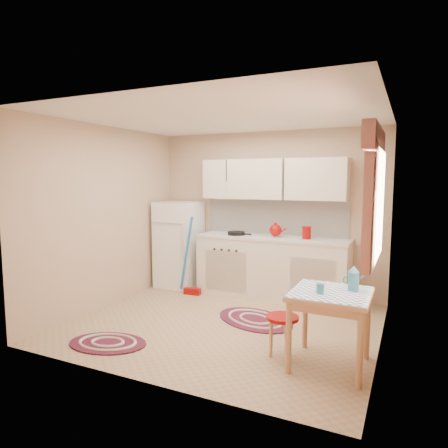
{
  "coord_description": "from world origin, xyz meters",
  "views": [
    {
      "loc": [
        2.04,
        -4.31,
        1.78
      ],
      "look_at": [
        -0.11,
        0.25,
        1.2
      ],
      "focal_mm": 32.0,
      "sensor_mm": 36.0,
      "label": 1
    }
  ],
  "objects": [
    {
      "name": "base_cabinets",
      "position": [
        0.19,
        1.3,
        0.44
      ],
      "size": [
        2.25,
        0.6,
        0.88
      ],
      "primitive_type": "cube",
      "color": "silver",
      "rests_on": "ground"
    },
    {
      "name": "broom",
      "position": [
        -0.96,
        0.9,
        0.6
      ],
      "size": [
        0.29,
        0.15,
        1.2
      ],
      "primitive_type": null,
      "rotation": [
        0.0,
        0.0,
        0.09
      ],
      "color": "blue",
      "rests_on": "ground"
    },
    {
      "name": "mug",
      "position": [
        1.31,
        -0.69,
        0.77
      ],
      "size": [
        0.09,
        0.09,
        0.1
      ],
      "primitive_type": "cylinder",
      "rotation": [
        0.0,
        0.0,
        -0.17
      ],
      "color": "teal",
      "rests_on": "table"
    },
    {
      "name": "table",
      "position": [
        1.39,
        -0.59,
        0.36
      ],
      "size": [
        0.72,
        0.72,
        0.72
      ],
      "primitive_type": "cube",
      "color": "tan",
      "rests_on": "ground"
    },
    {
      "name": "frying_pan",
      "position": [
        -0.37,
        1.25,
        0.94
      ],
      "size": [
        0.32,
        0.32,
        0.05
      ],
      "primitive_type": "cylinder",
      "rotation": [
        0.0,
        0.0,
        -0.22
      ],
      "color": "black",
      "rests_on": "countertop"
    },
    {
      "name": "room_shell",
      "position": [
        0.16,
        0.24,
        1.6
      ],
      "size": [
        3.64,
        3.6,
        2.52
      ],
      "color": "tan",
      "rests_on": "ground"
    },
    {
      "name": "fridge",
      "position": [
        -1.41,
        1.25,
        0.7
      ],
      "size": [
        0.65,
        0.6,
        1.4
      ],
      "primitive_type": "cube",
      "color": "white",
      "rests_on": "ground"
    },
    {
      "name": "countertop",
      "position": [
        0.19,
        1.3,
        0.9
      ],
      "size": [
        2.27,
        0.62,
        0.04
      ],
      "primitive_type": "cube",
      "color": "silver",
      "rests_on": "base_cabinets"
    },
    {
      "name": "stool",
      "position": [
        0.93,
        -0.59,
        0.21
      ],
      "size": [
        0.41,
        0.41,
        0.42
      ],
      "primitive_type": "cylinder",
      "rotation": [
        0.0,
        0.0,
        -0.3
      ],
      "color": "#920705",
      "rests_on": "ground"
    },
    {
      "name": "red_kettle",
      "position": [
        0.23,
        1.3,
        1.02
      ],
      "size": [
        0.23,
        0.21,
        0.2
      ],
      "primitive_type": null,
      "rotation": [
        0.0,
        0.0,
        0.18
      ],
      "color": "#920705",
      "rests_on": "countertop"
    },
    {
      "name": "rug_left",
      "position": [
        -0.87,
        -1.1,
        0.01
      ],
      "size": [
        0.96,
        0.74,
        0.02
      ],
      "primitive_type": null,
      "rotation": [
        0.0,
        0.0,
        0.21
      ],
      "color": "maroon",
      "rests_on": "ground"
    },
    {
      "name": "coffee_pot",
      "position": [
        1.58,
        -0.47,
        0.84
      ],
      "size": [
        0.13,
        0.11,
        0.25
      ],
      "primitive_type": null,
      "rotation": [
        0.0,
        0.0,
        0.03
      ],
      "color": "teal",
      "rests_on": "table"
    },
    {
      "name": "red_canister",
      "position": [
        0.7,
        1.3,
        1.0
      ],
      "size": [
        0.14,
        0.14,
        0.16
      ],
      "primitive_type": "cylinder",
      "rotation": [
        0.0,
        0.0,
        -0.14
      ],
      "color": "#920705",
      "rests_on": "countertop"
    },
    {
      "name": "rug_center",
      "position": [
        0.31,
        0.26,
        0.01
      ],
      "size": [
        1.28,
        1.09,
        0.02
      ],
      "primitive_type": null,
      "rotation": [
        0.0,
        0.0,
        -0.41
      ],
      "color": "maroon",
      "rests_on": "ground"
    }
  ]
}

